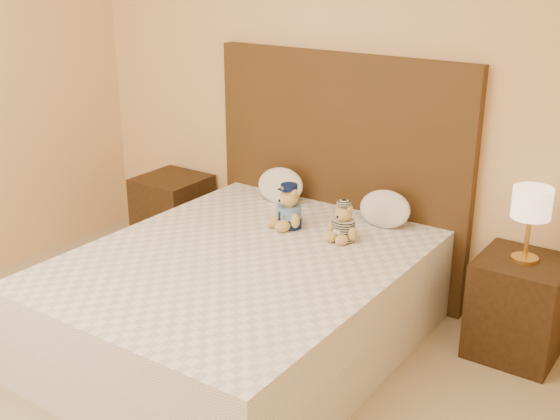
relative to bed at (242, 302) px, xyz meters
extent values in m
cube|color=#F0C183|center=(0.00, 1.05, 1.07)|extent=(4.00, 0.04, 2.70)
cube|color=white|center=(0.00, 0.00, -0.13)|extent=(1.60, 2.00, 0.30)
cube|color=white|center=(0.00, 0.00, 0.15)|extent=(1.60, 2.00, 0.25)
cube|color=#472C15|center=(0.00, 1.01, 0.47)|extent=(1.75, 0.08, 1.50)
cube|color=#362311|center=(-1.25, 0.80, 0.00)|extent=(0.45, 0.45, 0.55)
cube|color=#362311|center=(1.25, 0.80, 0.00)|extent=(0.45, 0.45, 0.55)
cylinder|color=gold|center=(1.25, 0.80, 0.28)|extent=(0.14, 0.14, 0.02)
cylinder|color=gold|center=(1.25, 0.80, 0.41)|extent=(0.02, 0.02, 0.26)
cylinder|color=#FAE8C4|center=(1.25, 0.80, 0.59)|extent=(0.20, 0.20, 0.16)
ellipsoid|color=white|center=(-0.32, 0.83, 0.39)|extent=(0.33, 0.22, 0.23)
ellipsoid|color=white|center=(0.42, 0.83, 0.39)|extent=(0.32, 0.21, 0.23)
camera|label=1|loc=(2.10, -2.67, 1.80)|focal=45.00mm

